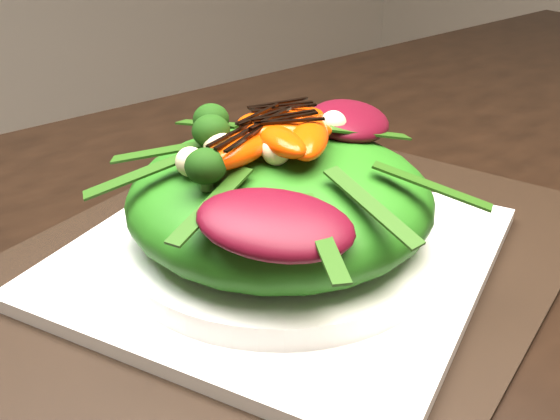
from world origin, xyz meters
TOP-DOWN VIEW (x-y plane):
  - dining_table at (0.00, 0.00)m, footprint 1.60×0.90m
  - placemat at (-0.22, 0.05)m, footprint 0.57×0.49m
  - plate_base at (-0.22, 0.05)m, footprint 0.38×0.38m
  - salad_bowl at (-0.22, 0.05)m, footprint 0.26×0.26m
  - lettuce_mound at (-0.22, 0.05)m, footprint 0.26×0.26m
  - radicchio_leaf at (-0.14, 0.06)m, footprint 0.11×0.10m
  - orange_segment at (-0.23, 0.06)m, footprint 0.07×0.06m
  - broccoli_floret at (-0.28, 0.06)m, footprint 0.05×0.05m
  - macadamia_nut at (-0.19, 0.00)m, footprint 0.02×0.02m
  - balsamic_drizzle at (-0.23, 0.06)m, footprint 0.04×0.02m

SIDE VIEW (x-z plane):
  - dining_table at x=0.00m, z-range 0.35..1.10m
  - placemat at x=-0.22m, z-range 0.75..0.75m
  - plate_base at x=-0.22m, z-range 0.75..0.77m
  - salad_bowl at x=-0.22m, z-range 0.77..0.78m
  - lettuce_mound at x=-0.22m, z-range 0.77..0.85m
  - radicchio_leaf at x=-0.14m, z-range 0.83..0.85m
  - macadamia_nut at x=-0.19m, z-range 0.84..0.86m
  - orange_segment at x=-0.23m, z-range 0.84..0.86m
  - broccoli_floret at x=-0.28m, z-range 0.84..0.88m
  - balsamic_drizzle at x=-0.23m, z-range 0.86..0.86m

